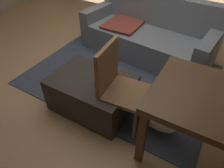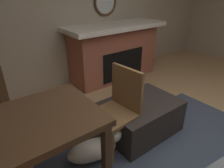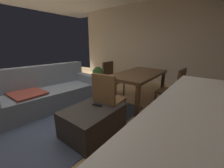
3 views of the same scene
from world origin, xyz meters
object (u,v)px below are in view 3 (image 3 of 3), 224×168
object	(u,v)px
dining_chair_north	(111,77)
tv_remote	(97,105)
potted_plant	(98,73)
small_dog	(116,105)
dining_chair_south	(174,88)
couch	(47,93)
dining_table	(139,76)
ottoman_coffee_table	(93,120)
dining_chair_west	(107,96)

from	to	relation	value
dining_chair_north	tv_remote	bearing A→B (deg)	-150.40
dining_chair_north	potted_plant	world-z (taller)	dining_chair_north
small_dog	dining_chair_south	bearing A→B (deg)	-49.04
couch	tv_remote	xyz separation A→B (m)	(0.04, -1.53, 0.13)
tv_remote	dining_table	bearing A→B (deg)	-11.22
potted_plant	small_dog	world-z (taller)	potted_plant
ottoman_coffee_table	potted_plant	bearing A→B (deg)	41.93
tv_remote	potted_plant	bearing A→B (deg)	32.40
tv_remote	dining_chair_south	distance (m)	1.63
tv_remote	dining_chair_west	distance (m)	0.25
ottoman_coffee_table	dining_chair_north	size ratio (longest dim) A/B	1.00
ottoman_coffee_table	tv_remote	size ratio (longest dim) A/B	5.78
tv_remote	small_dog	xyz separation A→B (m)	(0.63, 0.07, -0.26)
dining_chair_south	small_dog	size ratio (longest dim) A/B	1.54
dining_chair_north	small_dog	bearing A→B (deg)	-137.02
couch	ottoman_coffee_table	size ratio (longest dim) A/B	2.39
dining_table	small_dog	world-z (taller)	dining_table
ottoman_coffee_table	dining_chair_south	bearing A→B (deg)	-28.59
dining_chair_south	small_dog	distance (m)	1.23
dining_table	dining_chair_north	distance (m)	0.82
dining_chair_west	tv_remote	bearing A→B (deg)	174.88
dining_chair_west	small_dog	distance (m)	0.53
small_dog	potted_plant	bearing A→B (deg)	51.19
ottoman_coffee_table	tv_remote	world-z (taller)	tv_remote
dining_chair_south	small_dog	xyz separation A→B (m)	(-0.78, 0.90, -0.34)
ottoman_coffee_table	dining_table	distance (m)	1.57
dining_table	potted_plant	distance (m)	2.36
couch	ottoman_coffee_table	world-z (taller)	couch
couch	dining_table	size ratio (longest dim) A/B	1.41
dining_chair_south	ottoman_coffee_table	bearing A→B (deg)	151.41
dining_chair_west	dining_chair_south	size ratio (longest dim) A/B	1.00
tv_remote	dining_chair_north	distance (m)	1.62
dining_table	dining_chair_south	world-z (taller)	dining_chair_south
dining_chair_north	couch	bearing A→B (deg)	153.19
dining_chair_north	dining_table	bearing A→B (deg)	-89.85
dining_chair_north	dining_chair_south	bearing A→B (deg)	-90.14
tv_remote	dining_chair_west	size ratio (longest dim) A/B	0.17
dining_chair_north	potted_plant	size ratio (longest dim) A/B	1.68
tv_remote	potted_plant	world-z (taller)	potted_plant
dining_table	small_dog	distance (m)	0.92
tv_remote	dining_chair_west	bearing A→B (deg)	-15.81
dining_table	dining_chair_west	world-z (taller)	dining_chair_west
dining_chair_south	dining_chair_west	bearing A→B (deg)	145.48
couch	dining_chair_west	world-z (taller)	dining_chair_west
ottoman_coffee_table	dining_table	bearing A→B (deg)	-0.29
ottoman_coffee_table	dining_chair_south	size ratio (longest dim) A/B	1.00
dining_chair_west	dining_table	bearing A→B (deg)	0.39
small_dog	dining_chair_west	bearing A→B (deg)	-166.81
potted_plant	small_dog	size ratio (longest dim) A/B	0.92
dining_chair_west	ottoman_coffee_table	bearing A→B (deg)	177.36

